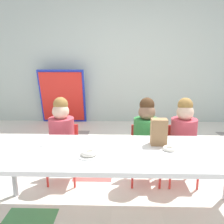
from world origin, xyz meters
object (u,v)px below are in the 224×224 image
(paper_bag_brown, at_px, (159,132))
(paper_plate_center_table, at_px, (48,143))
(seated_child_far_right, at_px, (183,133))
(craft_table, at_px, (120,156))
(seated_child_near_camera, at_px, (62,132))
(donut_powdered_on_plate, at_px, (89,152))
(seated_child_middle_seat, at_px, (146,133))
(donut_powdered_loose, at_px, (169,148))
(folded_activity_table, at_px, (63,97))
(paper_plate_near_edge, at_px, (89,155))

(paper_bag_brown, bearing_deg, paper_plate_center_table, 179.92)
(seated_child_far_right, relative_size, paper_bag_brown, 4.17)
(paper_plate_center_table, bearing_deg, paper_bag_brown, -0.08)
(craft_table, distance_m, seated_child_near_camera, 0.84)
(craft_table, height_order, seated_child_far_right, seated_child_far_right)
(donut_powdered_on_plate, bearing_deg, seated_child_middle_seat, 54.34)
(seated_child_middle_seat, xyz_separation_m, seated_child_far_right, (0.38, 0.00, 0.00))
(paper_plate_center_table, bearing_deg, donut_powdered_on_plate, -33.13)
(craft_table, bearing_deg, donut_powdered_loose, 2.71)
(folded_activity_table, relative_size, paper_plate_near_edge, 6.04)
(folded_activity_table, xyz_separation_m, donut_powdered_loose, (1.52, -2.86, 0.08))
(paper_bag_brown, bearing_deg, donut_powdered_on_plate, -155.86)
(seated_child_near_camera, xyz_separation_m, donut_powdered_on_plate, (0.37, -0.70, 0.08))
(donut_powdered_loose, bearing_deg, donut_powdered_on_plate, -168.40)
(donut_powdered_loose, bearing_deg, seated_child_middle_seat, 101.24)
(craft_table, distance_m, donut_powdered_loose, 0.39)
(paper_plate_near_edge, distance_m, donut_powdered_on_plate, 0.02)
(seated_child_middle_seat, xyz_separation_m, donut_powdered_loose, (0.11, -0.57, 0.07))
(seated_child_near_camera, distance_m, donut_powdered_on_plate, 0.79)
(donut_powdered_on_plate, bearing_deg, folded_activity_table, 106.83)
(paper_plate_center_table, bearing_deg, craft_table, -12.94)
(craft_table, relative_size, paper_bag_brown, 9.90)
(craft_table, distance_m, paper_bag_brown, 0.38)
(seated_child_middle_seat, relative_size, paper_plate_center_table, 5.10)
(craft_table, distance_m, seated_child_middle_seat, 0.65)
(seated_child_far_right, relative_size, paper_plate_near_edge, 5.10)
(seated_child_near_camera, relative_size, donut_powdered_loose, 9.19)
(seated_child_near_camera, distance_m, paper_plate_center_table, 0.45)
(craft_table, bearing_deg, donut_powdered_on_plate, -154.77)
(paper_plate_near_edge, bearing_deg, seated_child_near_camera, 117.90)
(seated_child_middle_seat, distance_m, paper_bag_brown, 0.48)
(seated_child_middle_seat, height_order, paper_plate_center_table, seated_child_middle_seat)
(folded_activity_table, height_order, donut_powdered_loose, folded_activity_table)
(seated_child_far_right, relative_size, donut_powdered_loose, 9.19)
(paper_plate_center_table, bearing_deg, paper_plate_near_edge, -33.13)
(paper_bag_brown, bearing_deg, seated_child_near_camera, 153.83)
(paper_plate_near_edge, bearing_deg, seated_child_far_right, 38.37)
(craft_table, relative_size, paper_plate_near_edge, 12.10)
(seated_child_far_right, bearing_deg, donut_powdered_loose, -115.05)
(paper_bag_brown, height_order, paper_plate_near_edge, paper_bag_brown)
(paper_bag_brown, height_order, paper_plate_center_table, paper_bag_brown)
(seated_child_middle_seat, height_order, folded_activity_table, folded_activity_table)
(craft_table, bearing_deg, folded_activity_table, 111.47)
(seated_child_far_right, relative_size, folded_activity_table, 0.84)
(craft_table, bearing_deg, seated_child_near_camera, 135.40)
(seated_child_near_camera, bearing_deg, paper_plate_near_edge, -62.10)
(seated_child_middle_seat, distance_m, seated_child_far_right, 0.38)
(paper_plate_near_edge, bearing_deg, seated_child_middle_seat, 54.34)
(donut_powdered_on_plate, bearing_deg, seated_child_far_right, 38.37)
(paper_plate_near_edge, relative_size, donut_powdered_loose, 1.80)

